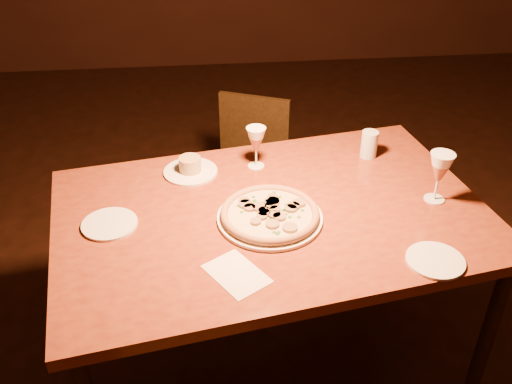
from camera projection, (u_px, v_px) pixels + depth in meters
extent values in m
plane|color=black|center=(283.00, 341.00, 2.60)|extent=(7.00, 7.00, 0.00)
cube|color=brown|center=(272.00, 216.00, 2.05)|extent=(1.67, 1.22, 0.04)
cylinder|color=black|center=(88.00, 262.00, 2.46)|extent=(0.05, 0.05, 0.77)
cylinder|color=black|center=(485.00, 342.00, 2.09)|extent=(0.05, 0.05, 0.77)
cylinder|color=black|center=(382.00, 212.00, 2.78)|extent=(0.05, 0.05, 0.77)
cube|color=black|center=(244.00, 177.00, 3.00)|extent=(0.50, 0.50, 0.04)
cube|color=black|center=(254.00, 128.00, 3.03)|extent=(0.36, 0.18, 0.36)
cylinder|color=black|center=(208.00, 221.00, 3.04)|extent=(0.03, 0.03, 0.39)
cylinder|color=black|center=(228.00, 190.00, 3.28)|extent=(0.03, 0.03, 0.39)
cylinder|color=black|center=(264.00, 231.00, 2.96)|extent=(0.03, 0.03, 0.39)
cylinder|color=black|center=(279.00, 199.00, 3.21)|extent=(0.03, 0.03, 0.39)
cylinder|color=white|center=(270.00, 218.00, 1.99)|extent=(0.37, 0.37, 0.01)
cylinder|color=beige|center=(270.00, 215.00, 1.99)|extent=(0.34, 0.34, 0.01)
torus|color=#B27A4D|center=(270.00, 213.00, 1.98)|extent=(0.35, 0.35, 0.03)
cylinder|color=white|center=(191.00, 172.00, 2.26)|extent=(0.21, 0.21, 0.01)
cylinder|color=tan|center=(190.00, 164.00, 2.24)|extent=(0.09, 0.09, 0.06)
cylinder|color=silver|center=(369.00, 144.00, 2.34)|extent=(0.07, 0.07, 0.11)
cylinder|color=white|center=(110.00, 224.00, 1.97)|extent=(0.19, 0.19, 0.01)
cylinder|color=white|center=(435.00, 260.00, 1.81)|extent=(0.19, 0.19, 0.01)
cube|color=white|center=(237.00, 274.00, 1.76)|extent=(0.22, 0.24, 0.00)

